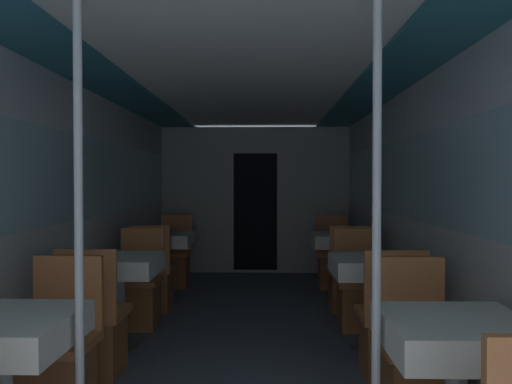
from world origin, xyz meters
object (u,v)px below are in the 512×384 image
at_px(chair_right_near_2, 348,283).
at_px(support_pole_right_0, 376,243).
at_px(dining_table_right_0, 457,343).
at_px(chair_right_far_1, 358,297).
at_px(dining_table_right_1, 372,270).
at_px(chair_right_near_1, 390,337).
at_px(support_pole_left_0, 79,242).
at_px(chair_left_far_2, 175,264).
at_px(chair_left_near_1, 95,335).
at_px(dining_table_left_1, 120,269).
at_px(chair_left_far_1, 139,296).
at_px(chair_left_near_2, 154,283).
at_px(chair_right_far_0, 416,371).
at_px(dining_table_left_0, 2,339).
at_px(chair_left_far_0, 57,368).
at_px(chair_right_far_2, 333,265).
at_px(dining_table_left_2, 165,242).
at_px(dining_table_right_2, 340,243).

bearing_deg(chair_right_near_2, support_pole_right_0, -96.77).
height_order(dining_table_right_0, chair_right_far_1, chair_right_far_1).
bearing_deg(dining_table_right_1, chair_right_near_1, -90.00).
bearing_deg(dining_table_right_0, support_pole_left_0, -180.00).
bearing_deg(chair_left_far_2, dining_table_right_0, 116.04).
bearing_deg(chair_left_near_1, dining_table_right_1, 16.13).
distance_m(dining_table_left_1, chair_left_far_1, 0.68).
relative_size(chair_left_far_1, chair_left_near_2, 1.00).
bearing_deg(chair_right_far_1, support_pole_left_0, 54.74).
bearing_deg(chair_right_near_2, support_pole_left_0, -119.35).
relative_size(chair_left_near_2, chair_right_near_1, 1.00).
height_order(chair_left_far_1, support_pole_right_0, support_pole_right_0).
distance_m(support_pole_right_0, chair_right_near_2, 3.10).
distance_m(chair_right_far_0, dining_table_right_1, 1.25).
bearing_deg(dining_table_left_0, support_pole_right_0, -0.00).
bearing_deg(dining_table_right_0, chair_left_far_0, 163.87).
relative_size(dining_table_right_1, chair_right_far_2, 0.82).
height_order(dining_table_left_1, chair_right_far_0, chair_right_far_0).
bearing_deg(chair_right_far_2, chair_left_far_0, 60.36).
distance_m(dining_table_left_1, dining_table_right_0, 2.70).
xyz_separation_m(chair_right_far_0, chair_right_far_1, (0.00, 1.78, 0.00)).
xyz_separation_m(chair_left_far_2, dining_table_right_0, (2.03, -4.15, 0.35)).
distance_m(chair_left_far_1, chair_right_near_2, 2.12).
height_order(dining_table_left_0, support_pole_left_0, support_pole_left_0).
bearing_deg(chair_left_far_0, chair_left_near_1, -90.00).
height_order(chair_left_far_0, chair_right_near_1, same).
height_order(chair_left_far_0, chair_right_far_1, same).
distance_m(chair_left_near_2, chair_right_far_1, 2.12).
relative_size(dining_table_left_2, chair_right_far_0, 0.82).
distance_m(support_pole_left_0, chair_right_near_2, 3.51).
height_order(support_pole_left_0, dining_table_right_2, support_pole_left_0).
xyz_separation_m(chair_left_far_1, chair_right_far_2, (2.03, 1.78, 0.00)).
height_order(chair_left_far_2, support_pole_right_0, support_pole_right_0).
height_order(chair_left_far_2, chair_right_far_1, same).
bearing_deg(chair_right_far_1, chair_left_far_2, -41.30).
bearing_deg(chair_left_near_2, chair_right_far_2, 30.05).
distance_m(chair_left_far_1, chair_right_near_1, 2.34).
distance_m(dining_table_left_0, support_pole_left_0, 0.56).
relative_size(chair_left_far_1, chair_right_far_2, 1.00).
relative_size(chair_left_far_2, dining_table_right_0, 1.21).
distance_m(chair_left_far_1, dining_table_right_1, 2.14).
height_order(chair_left_near_2, chair_right_far_0, same).
xyz_separation_m(dining_table_left_2, dining_table_right_1, (2.03, -1.78, 0.00)).
relative_size(support_pole_left_0, chair_right_near_1, 2.38).
height_order(chair_left_far_1, chair_right_near_2, same).
relative_size(chair_left_near_1, chair_left_far_1, 1.00).
bearing_deg(support_pole_left_0, chair_left_far_2, 94.87).
height_order(chair_left_near_1, chair_left_far_1, same).
distance_m(chair_left_far_1, chair_right_far_2, 2.70).
bearing_deg(chair_right_far_2, chair_left_far_2, 0.00).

